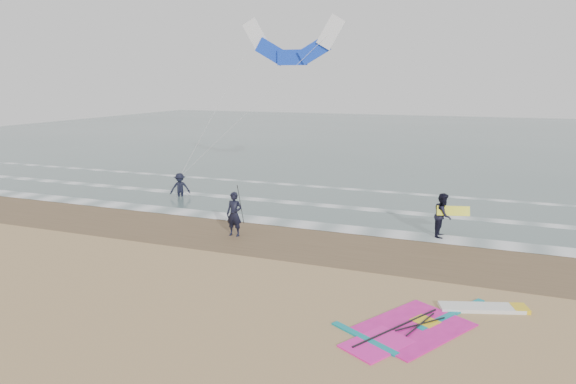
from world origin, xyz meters
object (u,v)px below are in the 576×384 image
at_px(person_standing, 234,214).
at_px(surf_kite, 292,46).
at_px(person_walking, 443,215).
at_px(windsurf_rig, 433,322).
at_px(person_wading, 180,182).

bearing_deg(person_standing, surf_kite, 96.71).
height_order(person_standing, person_walking, person_standing).
xyz_separation_m(windsurf_rig, person_walking, (-0.48, 8.17, 0.89)).
height_order(person_walking, surf_kite, surf_kite).
distance_m(person_standing, person_walking, 8.58).
relative_size(windsurf_rig, surf_kite, 0.57).
bearing_deg(windsurf_rig, person_standing, 148.65).
relative_size(person_standing, person_walking, 1.01).
xyz_separation_m(person_walking, surf_kite, (-9.15, 6.65, 7.34)).
xyz_separation_m(person_standing, person_walking, (8.05, 2.97, -0.01)).
relative_size(person_standing, surf_kite, 0.21).
relative_size(windsurf_rig, person_walking, 2.70).
bearing_deg(person_wading, person_walking, -38.40).
distance_m(person_wading, surf_kite, 9.88).
relative_size(person_wading, surf_kite, 0.19).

